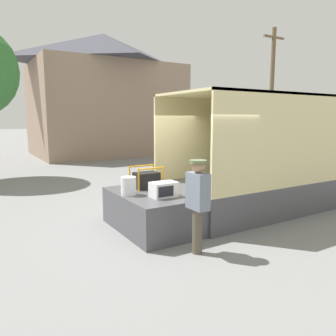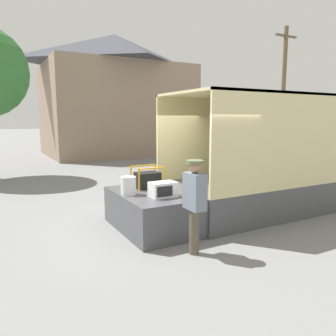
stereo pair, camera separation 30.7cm
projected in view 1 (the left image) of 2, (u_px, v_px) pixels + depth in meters
The scene contains 9 objects.
ground_plane at pixel (179, 223), 7.63m from camera, with size 160.00×160.00×0.00m, color gray.
box_truck at pixel (287, 173), 9.38m from camera, with size 6.39×2.36×3.02m.
tailgate_deck at pixel (152, 211), 7.20m from camera, with size 1.43×2.24×0.82m, color #4C4C51.
microwave at pixel (164, 190), 6.74m from camera, with size 0.54×0.37×0.31m.
portable_generator at pixel (147, 180), 7.62m from camera, with size 0.67×0.51×0.51m.
orange_bucket at pixel (129, 186), 6.90m from camera, with size 0.32×0.32×0.39m.
worker_person at pixel (198, 197), 5.80m from camera, with size 0.31×0.44×1.70m.
house_backdrop at pixel (105, 94), 22.33m from camera, with size 9.66×7.49×8.03m.
utility_pole at pixel (272, 90), 21.67m from camera, with size 1.80×0.28×8.25m.
Camera 1 is at (-4.02, -6.16, 2.42)m, focal length 35.00 mm.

